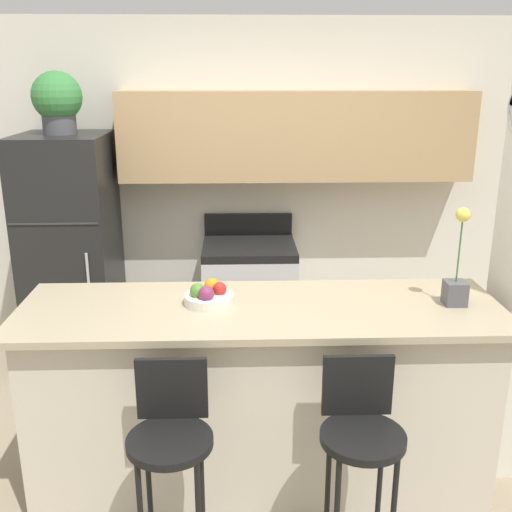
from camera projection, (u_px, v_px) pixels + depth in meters
name	position (u px, v px, depth m)	size (l,w,h in m)	color
ground_plane	(260.00, 484.00, 3.27)	(14.00, 14.00, 0.00)	gray
wall_back	(267.00, 167.00, 4.65)	(5.60, 0.38, 2.55)	silver
counter_bar	(260.00, 399.00, 3.12)	(2.41, 0.76, 1.04)	beige
refrigerator	(72.00, 253.00, 4.44)	(0.63, 0.74, 1.73)	black
stove_range	(249.00, 299.00, 4.66)	(0.70, 0.65, 1.07)	silver
bar_stool_left	(171.00, 443.00, 2.49)	(0.36, 0.36, 1.01)	black
bar_stool_right	(361.00, 439.00, 2.52)	(0.36, 0.36, 1.01)	black
potted_plant_on_fridge	(57.00, 101.00, 4.12)	(0.34, 0.34, 0.43)	#4C4C51
orchid_vase	(456.00, 277.00, 2.95)	(0.10, 0.10, 0.49)	#4C4C51
fruit_bowl	(209.00, 296.00, 2.99)	(0.25, 0.25, 0.12)	silver
trash_bin	(144.00, 350.00, 4.42)	(0.28, 0.28, 0.38)	#59595B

